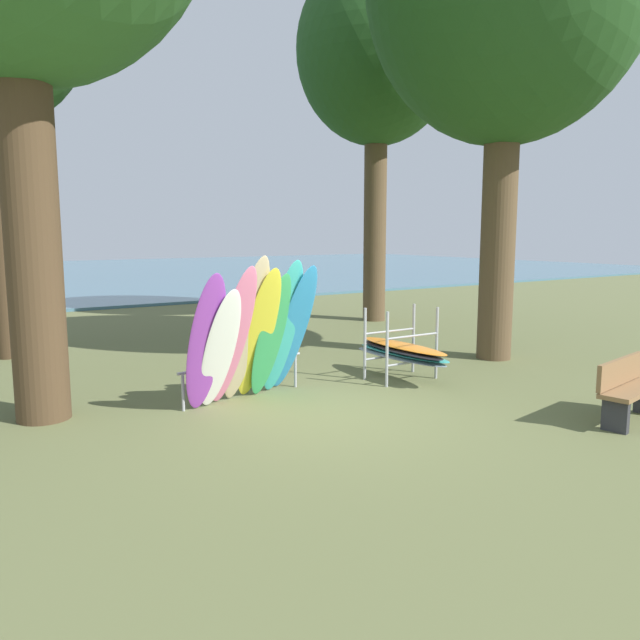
{
  "coord_description": "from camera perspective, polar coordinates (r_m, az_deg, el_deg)",
  "views": [
    {
      "loc": [
        -4.68,
        -7.01,
        2.52
      ],
      "look_at": [
        0.75,
        1.37,
        1.1
      ],
      "focal_mm": 34.57,
      "sensor_mm": 36.0,
      "label": 1
    }
  ],
  "objects": [
    {
      "name": "ground_plane",
      "position": [
        8.8,
        0.74,
        -8.55
      ],
      "size": [
        80.0,
        80.0,
        0.0
      ],
      "primitive_type": "plane",
      "color": "#60663D"
    },
    {
      "name": "lake_water",
      "position": [
        39.15,
        -26.05,
        3.66
      ],
      "size": [
        80.0,
        36.0,
        0.1
      ],
      "primitive_type": "cube",
      "color": "#477084",
      "rests_on": "ground"
    },
    {
      "name": "tree_mid_behind",
      "position": [
        18.4,
        5.3,
        23.32
      ],
      "size": [
        4.44,
        4.44,
        10.02
      ],
      "color": "brown",
      "rests_on": "ground"
    },
    {
      "name": "leaning_board_pile",
      "position": [
        9.1,
        -6.2,
        -1.49
      ],
      "size": [
        2.23,
        1.32,
        2.22
      ],
      "color": "purple",
      "rests_on": "ground"
    },
    {
      "name": "board_storage_rack",
      "position": [
        10.74,
        7.57,
        -2.84
      ],
      "size": [
        1.15,
        2.13,
        1.25
      ],
      "color": "#9EA0A5",
      "rests_on": "ground"
    },
    {
      "name": "park_bench",
      "position": [
        9.26,
        26.65,
        -5.7
      ],
      "size": [
        1.45,
        0.67,
        0.85
      ],
      "color": "#2D2D33",
      "rests_on": "ground"
    }
  ]
}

